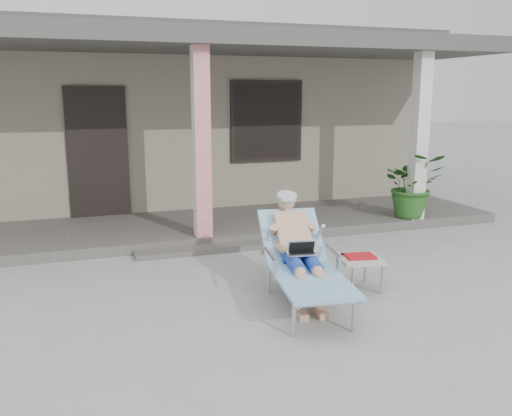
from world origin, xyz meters
name	(u,v)px	position (x,y,z in m)	size (l,w,h in m)	color
ground	(250,299)	(0.00, 0.00, 0.00)	(60.00, 60.00, 0.00)	#9E9E99
house	(155,116)	(0.00, 6.50, 1.67)	(10.40, 5.40, 3.30)	gray
porch_deck	(191,227)	(0.00, 3.00, 0.07)	(10.00, 2.00, 0.15)	#605B56
porch_overhang	(187,47)	(0.00, 2.95, 2.79)	(10.00, 2.30, 2.85)	silver
porch_step	(209,249)	(0.00, 1.85, 0.04)	(2.00, 0.30, 0.07)	#605B56
lounger	(301,236)	(0.48, -0.19, 0.70)	(0.89, 1.80, 1.14)	#B7B7BC
side_table	(360,261)	(1.22, -0.12, 0.34)	(0.52, 0.52, 0.40)	#B2B2AD
potted_palm	(413,185)	(3.51, 2.25, 0.68)	(0.96, 0.83, 1.06)	#26591E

